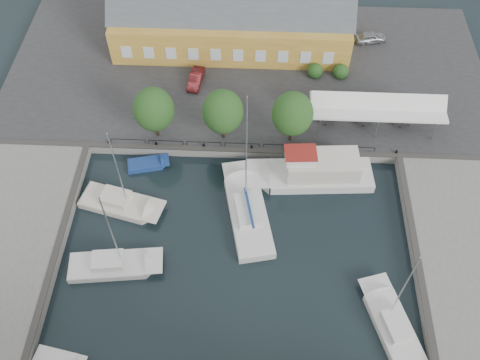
{
  "coord_description": "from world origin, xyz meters",
  "views": [
    {
      "loc": [
        1.44,
        -25.89,
        43.38
      ],
      "look_at": [
        0.0,
        6.0,
        1.5
      ],
      "focal_mm": 40.0,
      "sensor_mm": 36.0,
      "label": 1
    }
  ],
  "objects_px": {
    "trawler": "(315,172)",
    "west_boat_b": "(120,204)",
    "car_silver": "(371,37)",
    "east_boat_c": "(392,326)",
    "car_red": "(196,79)",
    "center_sailboat": "(248,212)",
    "launch_nw": "(148,165)",
    "warehouse": "(227,16)",
    "west_boat_c": "(114,266)",
    "tent_canopy": "(378,107)"
  },
  "relations": [
    {
      "from": "launch_nw",
      "to": "center_sailboat",
      "type": "bearing_deg",
      "value": -27.94
    },
    {
      "from": "center_sailboat",
      "to": "west_boat_b",
      "type": "distance_m",
      "value": 12.53
    },
    {
      "from": "car_silver",
      "to": "trawler",
      "type": "height_order",
      "value": "trawler"
    },
    {
      "from": "center_sailboat",
      "to": "trawler",
      "type": "xyz_separation_m",
      "value": [
        6.62,
        4.68,
        0.65
      ]
    },
    {
      "from": "trawler",
      "to": "east_boat_c",
      "type": "distance_m",
      "value": 16.69
    },
    {
      "from": "center_sailboat",
      "to": "warehouse",
      "type": "bearing_deg",
      "value": 97.8
    },
    {
      "from": "east_boat_c",
      "to": "west_boat_b",
      "type": "xyz_separation_m",
      "value": [
        -25.1,
        11.33,
        0.0
      ]
    },
    {
      "from": "car_silver",
      "to": "tent_canopy",
      "type": "bearing_deg",
      "value": 163.12
    },
    {
      "from": "warehouse",
      "to": "car_red",
      "type": "relative_size",
      "value": 7.27
    },
    {
      "from": "east_boat_c",
      "to": "tent_canopy",
      "type": "bearing_deg",
      "value": 88.62
    },
    {
      "from": "tent_canopy",
      "to": "center_sailboat",
      "type": "xyz_separation_m",
      "value": [
        -13.12,
        -11.52,
        -3.32
      ]
    },
    {
      "from": "west_boat_c",
      "to": "launch_nw",
      "type": "distance_m",
      "value": 12.02
    },
    {
      "from": "east_boat_c",
      "to": "launch_nw",
      "type": "height_order",
      "value": "east_boat_c"
    },
    {
      "from": "tent_canopy",
      "to": "west_boat_c",
      "type": "bearing_deg",
      "value": -144.53
    },
    {
      "from": "trawler",
      "to": "west_boat_c",
      "type": "relative_size",
      "value": 1.14
    },
    {
      "from": "car_silver",
      "to": "trawler",
      "type": "xyz_separation_m",
      "value": [
        -7.63,
        -21.1,
        -0.65
      ]
    },
    {
      "from": "warehouse",
      "to": "trawler",
      "type": "relative_size",
      "value": 2.17
    },
    {
      "from": "car_red",
      "to": "launch_nw",
      "type": "bearing_deg",
      "value": -101.08
    },
    {
      "from": "center_sailboat",
      "to": "launch_nw",
      "type": "bearing_deg",
      "value": 152.06
    },
    {
      "from": "west_boat_c",
      "to": "west_boat_b",
      "type": "bearing_deg",
      "value": 95.19
    },
    {
      "from": "tent_canopy",
      "to": "center_sailboat",
      "type": "bearing_deg",
      "value": -138.72
    },
    {
      "from": "warehouse",
      "to": "center_sailboat",
      "type": "relative_size",
      "value": 1.87
    },
    {
      "from": "car_silver",
      "to": "west_boat_c",
      "type": "bearing_deg",
      "value": 128.46
    },
    {
      "from": "west_boat_b",
      "to": "west_boat_c",
      "type": "height_order",
      "value": "west_boat_c"
    },
    {
      "from": "center_sailboat",
      "to": "west_boat_c",
      "type": "height_order",
      "value": "center_sailboat"
    },
    {
      "from": "tent_canopy",
      "to": "car_red",
      "type": "height_order",
      "value": "tent_canopy"
    },
    {
      "from": "west_boat_b",
      "to": "trawler",
      "type": "bearing_deg",
      "value": 12.49
    },
    {
      "from": "center_sailboat",
      "to": "car_red",
      "type": "bearing_deg",
      "value": 110.87
    },
    {
      "from": "car_silver",
      "to": "east_boat_c",
      "type": "relative_size",
      "value": 0.35
    },
    {
      "from": "tent_canopy",
      "to": "east_boat_c",
      "type": "relative_size",
      "value": 1.26
    },
    {
      "from": "warehouse",
      "to": "east_boat_c",
      "type": "xyz_separation_m",
      "value": [
        16.06,
        -36.26,
        -4.17
      ]
    },
    {
      "from": "west_boat_c",
      "to": "warehouse",
      "type": "bearing_deg",
      "value": 75.1
    },
    {
      "from": "warehouse",
      "to": "car_silver",
      "type": "height_order",
      "value": "warehouse"
    },
    {
      "from": "car_silver",
      "to": "center_sailboat",
      "type": "xyz_separation_m",
      "value": [
        -14.25,
        -25.78,
        -1.3
      ]
    },
    {
      "from": "car_silver",
      "to": "car_red",
      "type": "bearing_deg",
      "value": 99.71
    },
    {
      "from": "center_sailboat",
      "to": "west_boat_c",
      "type": "distance_m",
      "value": 13.48
    },
    {
      "from": "east_boat_c",
      "to": "warehouse",
      "type": "bearing_deg",
      "value": 113.88
    },
    {
      "from": "warehouse",
      "to": "trawler",
      "type": "height_order",
      "value": "warehouse"
    },
    {
      "from": "car_red",
      "to": "trawler",
      "type": "bearing_deg",
      "value": -35.8
    },
    {
      "from": "car_silver",
      "to": "warehouse",
      "type": "bearing_deg",
      "value": 78.95
    },
    {
      "from": "west_boat_c",
      "to": "car_red",
      "type": "bearing_deg",
      "value": 77.35
    },
    {
      "from": "east_boat_c",
      "to": "west_boat_c",
      "type": "xyz_separation_m",
      "value": [
        -24.49,
        4.57,
        0.0
      ]
    },
    {
      "from": "west_boat_c",
      "to": "center_sailboat",
      "type": "bearing_deg",
      "value": 27.94
    },
    {
      "from": "tent_canopy",
      "to": "launch_nw",
      "type": "xyz_separation_m",
      "value": [
        -23.75,
        -5.88,
        -3.59
      ]
    },
    {
      "from": "trawler",
      "to": "west_boat_b",
      "type": "bearing_deg",
      "value": -167.51
    },
    {
      "from": "warehouse",
      "to": "car_red",
      "type": "height_order",
      "value": "warehouse"
    },
    {
      "from": "car_red",
      "to": "warehouse",
      "type": "bearing_deg",
      "value": 76.67
    },
    {
      "from": "trawler",
      "to": "launch_nw",
      "type": "bearing_deg",
      "value": 176.84
    },
    {
      "from": "west_boat_c",
      "to": "east_boat_c",
      "type": "bearing_deg",
      "value": -10.57
    },
    {
      "from": "west_boat_c",
      "to": "trawler",
      "type": "bearing_deg",
      "value": 30.69
    }
  ]
}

